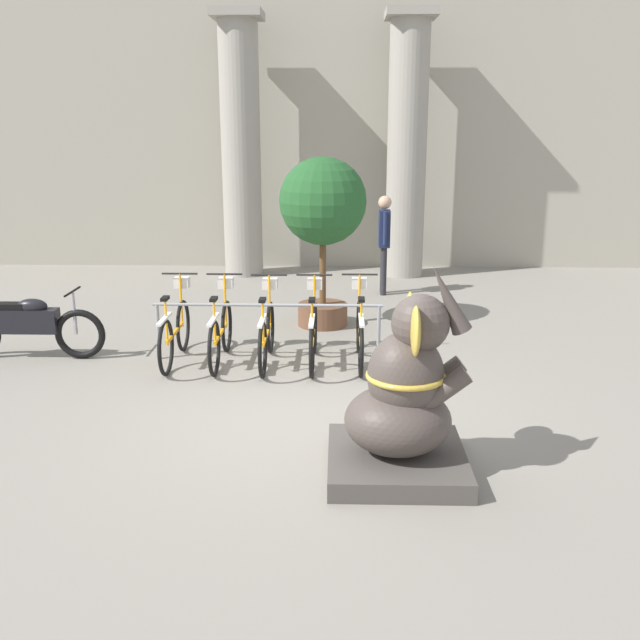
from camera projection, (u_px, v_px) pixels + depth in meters
ground_plane at (308, 418)px, 7.61m from camera, size 60.00×60.00×0.00m
building_facade at (325, 126)px, 15.11m from camera, size 20.00×0.20×6.00m
column_left at (241, 146)px, 14.29m from camera, size 0.98×0.98×5.16m
column_right at (407, 146)px, 14.21m from camera, size 0.98×0.98×5.16m
bike_rack at (268, 317)px, 9.35m from camera, size 3.02×0.05×0.77m
bicycle_0 at (175, 330)px, 9.33m from camera, size 0.48×1.72×1.11m
bicycle_1 at (221, 331)px, 9.30m from camera, size 0.48×1.72×1.11m
bicycle_2 at (267, 332)px, 9.25m from camera, size 0.48×1.72×1.11m
bicycle_3 at (313, 332)px, 9.25m from camera, size 0.48×1.72×1.11m
bicycle_4 at (360, 331)px, 9.28m from camera, size 0.48×1.72×1.11m
elephant_statue at (404, 404)px, 6.28m from camera, size 1.23×1.23×1.92m
motorcycle at (28, 325)px, 9.45m from camera, size 2.08×0.55×0.93m
person_pedestrian at (384, 235)px, 12.92m from camera, size 0.24×0.47×1.81m
potted_tree at (323, 211)px, 10.69m from camera, size 1.32×1.32×2.58m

